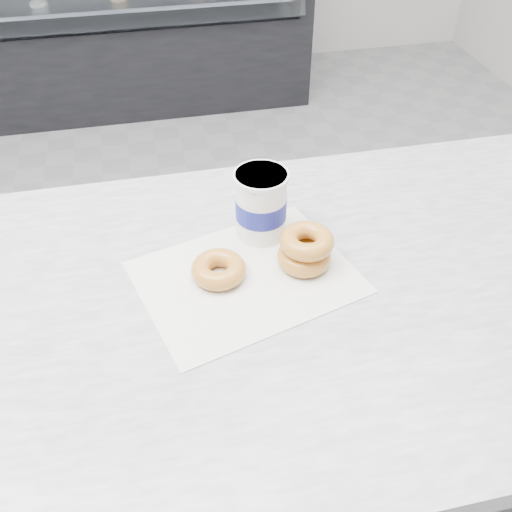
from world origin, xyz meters
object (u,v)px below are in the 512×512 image
(donut_single, at_px, (219,269))
(donut_stack, at_px, (305,249))
(coffee_cup, at_px, (261,204))
(counter, at_px, (75,482))
(display_case, at_px, (84,13))

(donut_single, bearing_deg, donut_stack, 0.31)
(donut_single, xyz_separation_m, coffee_cup, (0.09, 0.10, 0.05))
(counter, xyz_separation_m, display_case, (0.00, 2.72, 0.04))
(donut_stack, bearing_deg, display_case, 99.91)
(coffee_cup, bearing_deg, counter, -157.40)
(donut_single, xyz_separation_m, donut_stack, (0.15, 0.00, 0.02))
(donut_single, bearing_deg, coffee_cup, 46.61)
(counter, height_order, donut_stack, donut_stack)
(donut_stack, distance_m, coffee_cup, 0.11)
(donut_stack, bearing_deg, donut_single, -179.69)
(counter, xyz_separation_m, donut_single, (0.32, 0.05, 0.47))
(display_case, distance_m, donut_single, 2.72)
(donut_single, distance_m, donut_stack, 0.15)
(donut_single, relative_size, donut_stack, 0.88)
(donut_single, height_order, donut_stack, donut_stack)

